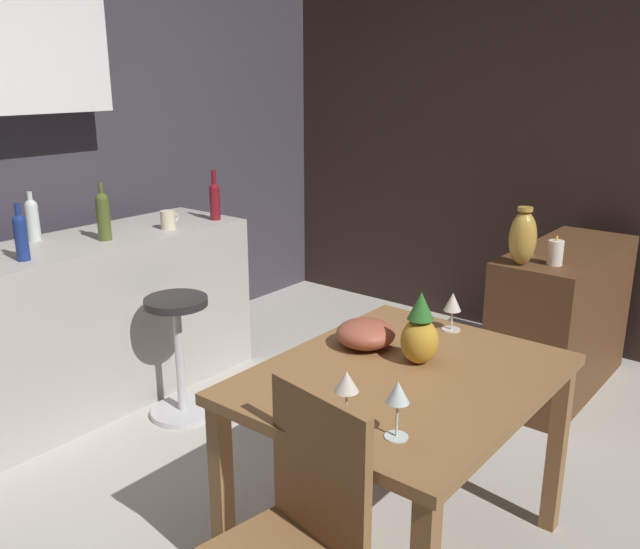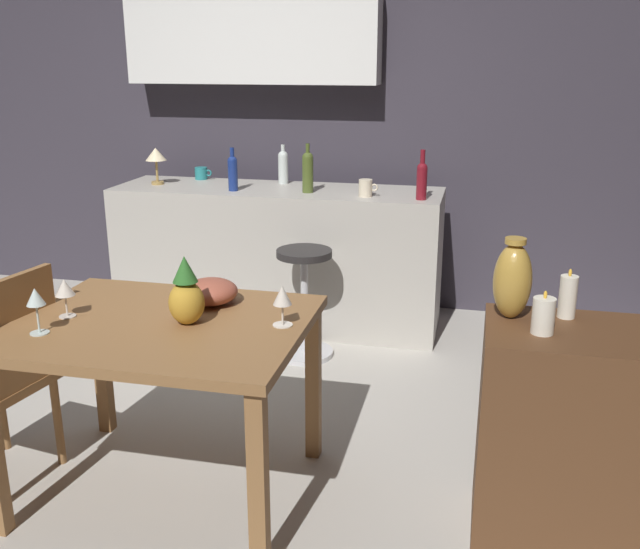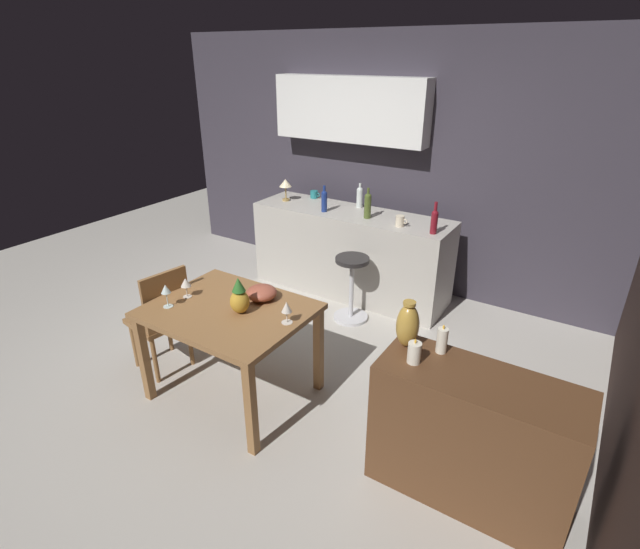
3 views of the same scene
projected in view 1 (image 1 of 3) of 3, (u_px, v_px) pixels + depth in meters
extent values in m
plane|color=#B7B2A8|center=(296.00, 517.00, 2.73)|extent=(9.00, 9.00, 0.00)
cube|color=#33231E|center=(510.00, 141.00, 4.44)|extent=(0.10, 4.40, 2.60)
cube|color=olive|center=(403.00, 378.00, 2.32)|extent=(1.11, 0.89, 0.04)
cube|color=olive|center=(222.00, 496.00, 2.29)|extent=(0.06, 0.06, 0.70)
cube|color=olive|center=(385.00, 391.00, 3.04)|extent=(0.06, 0.06, 0.70)
cube|color=olive|center=(557.00, 449.00, 2.57)|extent=(0.06, 0.06, 0.70)
cube|color=#B2ADA3|center=(67.00, 329.00, 3.50)|extent=(2.10, 0.60, 0.90)
cube|color=#56351E|center=(561.00, 319.00, 3.75)|extent=(1.10, 0.44, 0.82)
cube|color=olive|center=(320.00, 471.00, 1.87)|extent=(0.09, 0.38, 0.47)
cylinder|color=#262323|center=(176.00, 302.00, 3.37)|extent=(0.32, 0.32, 0.04)
cylinder|color=silver|center=(180.00, 359.00, 3.46)|extent=(0.04, 0.04, 0.61)
cylinder|color=silver|center=(183.00, 411.00, 3.55)|extent=(0.34, 0.34, 0.03)
cylinder|color=silver|center=(396.00, 437.00, 1.91)|extent=(0.07, 0.07, 0.00)
cylinder|color=silver|center=(397.00, 419.00, 1.89)|extent=(0.01, 0.01, 0.11)
cone|color=silver|center=(398.00, 392.00, 1.87)|extent=(0.07, 0.07, 0.06)
cylinder|color=silver|center=(451.00, 329.00, 2.70)|extent=(0.08, 0.08, 0.00)
cylinder|color=silver|center=(452.00, 320.00, 2.69)|extent=(0.01, 0.01, 0.08)
cone|color=silver|center=(453.00, 302.00, 2.67)|extent=(0.07, 0.07, 0.07)
cylinder|color=silver|center=(346.00, 417.00, 2.02)|extent=(0.07, 0.07, 0.00)
cylinder|color=silver|center=(346.00, 404.00, 2.00)|extent=(0.01, 0.01, 0.08)
cone|color=silver|center=(347.00, 381.00, 1.98)|extent=(0.08, 0.08, 0.06)
ellipsoid|color=gold|center=(419.00, 341.00, 2.38)|extent=(0.13, 0.13, 0.17)
cone|color=#2D6B28|center=(421.00, 306.00, 2.34)|extent=(0.09, 0.09, 0.10)
ellipsoid|color=#9E4C38|center=(366.00, 334.00, 2.53)|extent=(0.22, 0.22, 0.10)
cylinder|color=maroon|center=(215.00, 204.00, 3.94)|extent=(0.06, 0.06, 0.19)
sphere|color=maroon|center=(214.00, 189.00, 3.92)|extent=(0.06, 0.06, 0.06)
cylinder|color=maroon|center=(214.00, 178.00, 3.90)|extent=(0.03, 0.03, 0.09)
cylinder|color=#475623|center=(104.00, 220.00, 3.46)|extent=(0.07, 0.07, 0.21)
sphere|color=#475623|center=(102.00, 199.00, 3.43)|extent=(0.07, 0.07, 0.07)
cylinder|color=#475623|center=(101.00, 189.00, 3.41)|extent=(0.02, 0.02, 0.07)
cylinder|color=navy|center=(22.00, 241.00, 3.08)|extent=(0.06, 0.06, 0.19)
sphere|color=navy|center=(19.00, 221.00, 3.06)|extent=(0.06, 0.06, 0.06)
cylinder|color=navy|center=(18.00, 210.00, 3.04)|extent=(0.03, 0.03, 0.06)
cylinder|color=silver|center=(33.00, 223.00, 3.45)|extent=(0.07, 0.07, 0.18)
sphere|color=silver|center=(31.00, 206.00, 3.43)|extent=(0.07, 0.07, 0.07)
cylinder|color=silver|center=(30.00, 197.00, 3.41)|extent=(0.03, 0.03, 0.05)
cylinder|color=beige|center=(168.00, 220.00, 3.72)|extent=(0.08, 0.08, 0.10)
torus|color=beige|center=(175.00, 217.00, 3.76)|extent=(0.05, 0.01, 0.05)
cylinder|color=white|center=(528.00, 241.00, 3.48)|extent=(0.06, 0.06, 0.15)
ellipsoid|color=yellow|center=(530.00, 224.00, 3.46)|extent=(0.01, 0.01, 0.03)
cylinder|color=white|center=(555.00, 253.00, 3.31)|extent=(0.08, 0.08, 0.12)
ellipsoid|color=yellow|center=(557.00, 238.00, 3.29)|extent=(0.01, 0.01, 0.03)
ellipsoid|color=#B78C38|center=(523.00, 238.00, 3.29)|extent=(0.13, 0.13, 0.27)
cylinder|color=#B78C38|center=(525.00, 209.00, 3.25)|extent=(0.07, 0.07, 0.02)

